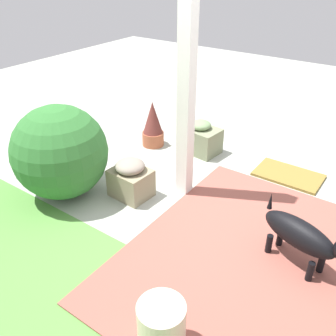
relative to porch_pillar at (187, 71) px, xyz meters
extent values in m
plane|color=#A4A89C|center=(-0.26, -0.02, -1.27)|extent=(12.00, 12.00, 0.00)
cube|color=#955044|center=(-0.96, 0.54, -1.26)|extent=(1.80, 2.40, 0.02)
cube|color=white|center=(0.00, 0.00, 0.00)|extent=(0.13, 0.13, 2.55)
cube|color=gray|center=(0.33, -0.87, -1.12)|extent=(0.51, 0.38, 0.32)
ellipsoid|color=#728E5F|center=(0.33, -0.87, -0.91)|extent=(0.25, 0.25, 0.11)
cube|color=gray|center=(0.40, 0.37, -1.13)|extent=(0.41, 0.34, 0.29)
ellipsoid|color=gray|center=(0.40, 0.37, -0.93)|extent=(0.30, 0.30, 0.13)
sphere|color=#2E6B2E|center=(0.99, 0.72, -0.80)|extent=(0.95, 0.95, 0.95)
cylinder|color=#A55337|center=(0.92, -0.68, -1.19)|extent=(0.28, 0.28, 0.18)
cone|color=brown|center=(0.92, -0.68, -0.89)|extent=(0.25, 0.25, 0.41)
ellipsoid|color=black|center=(-1.28, 0.36, -0.97)|extent=(0.66, 0.38, 0.23)
cylinder|color=black|center=(-1.49, 0.34, -1.18)|extent=(0.05, 0.05, 0.19)
cylinder|color=black|center=(-1.45, 0.48, -1.18)|extent=(0.05, 0.05, 0.19)
cylinder|color=black|center=(-1.12, 0.23, -1.18)|extent=(0.05, 0.05, 0.19)
cylinder|color=black|center=(-1.08, 0.37, -1.18)|extent=(0.05, 0.05, 0.19)
cone|color=black|center=(-1.00, 0.27, -0.83)|extent=(0.04, 0.04, 0.15)
cylinder|color=beige|center=(-0.87, 1.58, -1.08)|extent=(0.30, 0.30, 0.39)
cube|color=olive|center=(-0.79, -0.93, -1.26)|extent=(0.72, 0.45, 0.03)
camera|label=1|loc=(-1.74, 2.74, 0.90)|focal=39.64mm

